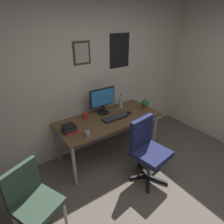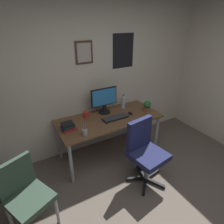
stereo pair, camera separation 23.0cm
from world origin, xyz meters
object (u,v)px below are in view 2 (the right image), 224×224
Objects in this scene: potted_plant at (147,106)px; water_bottle at (123,102)px; monitor at (104,99)px; office_chair at (145,149)px; side_chair at (25,193)px; book_stack_left at (68,126)px; computer_mouse at (131,113)px; coffee_mug_near at (86,115)px; keyboard at (115,118)px; pen_cup at (85,132)px.

water_bottle is at bearing 131.25° from potted_plant.
monitor is 1.82× the size of water_bottle.
monitor reaches higher than office_chair.
book_stack_left is (0.72, 0.65, 0.28)m from side_chair.
computer_mouse is at bearing -1.62° from book_stack_left.
coffee_mug_near is at bearing 162.79° from potted_plant.
monitor is 0.77m from book_stack_left.
office_chair is 8.64× the size of computer_mouse.
water_bottle is at bearing 26.30° from side_chair.
computer_mouse is at bearing 172.17° from potted_plant.
computer_mouse is at bearing 72.51° from office_chair.
office_chair is 1.06m from monitor.
computer_mouse is 0.52× the size of book_stack_left.
office_chair reaches higher than keyboard.
water_bottle is at bearing 12.81° from book_stack_left.
keyboard is 3.91× the size of computer_mouse.
coffee_mug_near is (-0.72, -0.01, -0.06)m from water_bottle.
coffee_mug_near is 0.54m from pen_cup.
potted_plant is (0.31, -0.04, 0.09)m from computer_mouse.
computer_mouse is (1.78, 0.62, 0.24)m from side_chair.
computer_mouse is (0.35, -0.28, -0.22)m from monitor.
monitor is at bearing 41.82° from pen_cup.
keyboard is at bearing -179.18° from computer_mouse.
office_chair is 8.06× the size of coffee_mug_near.
pen_cup reaches higher than side_chair.
pen_cup is (-0.56, -0.50, -0.19)m from monitor.
office_chair is 3.76× the size of water_bottle.
side_chair is 1.43m from coffee_mug_near.
office_chair is 0.87m from pen_cup.
coffee_mug_near is (-0.39, 0.27, 0.04)m from keyboard.
potted_plant reaches higher than keyboard.
side_chair is at bearing -147.98° from monitor.
coffee_mug_near is at bearing -179.18° from water_bottle.
monitor is 0.39m from coffee_mug_near.
water_bottle reaches higher than side_chair.
computer_mouse is (0.21, 0.67, 0.21)m from office_chair.
pen_cup is at bearing -138.18° from monitor.
keyboard is 0.44m from water_bottle.
potted_plant reaches higher than side_chair.
computer_mouse is 0.32m from potted_plant.
potted_plant reaches higher than computer_mouse.
pen_cup reaches higher than book_stack_left.
computer_mouse is 1.06m from book_stack_left.
office_chair is 4.87× the size of potted_plant.
book_stack_left is at bearing 176.97° from potted_plant.
water_bottle is at bearing 75.76° from office_chair.
side_chair reaches higher than coffee_mug_near.
coffee_mug_near is (1.09, 0.88, 0.27)m from side_chair.
monitor is at bearing 141.54° from computer_mouse.
side_chair reaches higher than keyboard.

